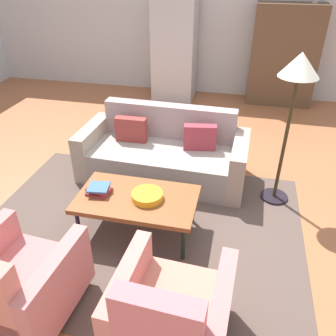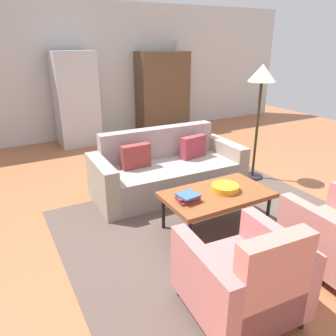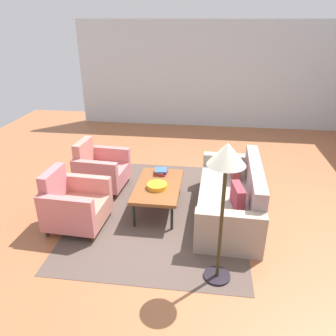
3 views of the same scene
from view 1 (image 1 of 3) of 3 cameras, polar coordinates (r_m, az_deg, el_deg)
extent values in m
plane|color=#A6613C|center=(4.31, 1.72, -3.74)|extent=(11.77, 11.77, 0.00)
cube|color=silver|center=(7.30, 8.22, 22.84)|extent=(9.81, 0.12, 2.80)
cube|color=brown|center=(3.77, -4.64, -9.79)|extent=(3.40, 2.60, 0.01)
cube|color=gray|center=(4.47, -0.86, 0.94)|extent=(1.77, 0.95, 0.42)
cube|color=gray|center=(4.67, 0.29, 5.46)|extent=(1.74, 0.23, 0.86)
cube|color=#A28D7E|center=(4.30, 11.57, 0.42)|extent=(0.21, 0.90, 0.62)
cube|color=gray|center=(4.73, -12.17, 3.45)|extent=(0.21, 0.90, 0.62)
cube|color=#96333E|center=(4.29, 5.28, 5.07)|extent=(0.41, 0.18, 0.32)
cube|color=maroon|center=(4.50, -6.12, 6.35)|extent=(0.40, 0.13, 0.32)
cylinder|color=black|center=(3.98, -11.13, -4.27)|extent=(0.04, 0.04, 0.40)
cylinder|color=black|center=(3.73, 4.13, -6.48)|extent=(0.04, 0.04, 0.40)
cylinder|color=black|center=(3.59, -14.56, -9.36)|extent=(0.04, 0.04, 0.40)
cylinder|color=black|center=(3.31, 2.52, -12.36)|extent=(0.04, 0.04, 0.40)
cube|color=brown|center=(3.47, -5.17, -5.16)|extent=(1.20, 0.70, 0.05)
cylinder|color=black|center=(3.60, -23.11, -14.48)|extent=(0.05, 0.05, 0.10)
cylinder|color=#3C2913|center=(3.28, -13.29, -17.85)|extent=(0.05, 0.05, 0.10)
cube|color=#C87071|center=(3.12, -22.63, -17.82)|extent=(0.62, 0.84, 0.30)
cube|color=tan|center=(2.86, -17.53, -18.28)|extent=(0.18, 0.81, 0.56)
cylinder|color=#2A251B|center=(3.16, -3.96, -19.28)|extent=(0.05, 0.05, 0.10)
cylinder|color=#3C2D10|center=(3.07, 9.04, -21.81)|extent=(0.05, 0.05, 0.10)
cube|color=tan|center=(2.74, 0.64, -23.55)|extent=(0.60, 0.83, 0.30)
cube|color=tan|center=(2.71, -6.76, -20.21)|extent=(0.16, 0.81, 0.56)
cube|color=#D07472|center=(2.60, 8.54, -23.38)|extent=(0.16, 0.81, 0.56)
cylinder|color=orange|center=(3.41, -3.45, -4.62)|extent=(0.31, 0.31, 0.07)
cube|color=maroon|center=(3.56, -11.30, -3.87)|extent=(0.24, 0.22, 0.03)
cube|color=maroon|center=(3.55, -11.35, -3.49)|extent=(0.25, 0.19, 0.03)
cube|color=#375E92|center=(3.53, -11.39, -3.14)|extent=(0.23, 0.22, 0.02)
cube|color=brown|center=(7.05, 18.61, 17.12)|extent=(1.20, 0.50, 1.80)
cube|color=#4D2D1C|center=(7.28, 16.05, 17.95)|extent=(0.56, 0.01, 1.51)
cube|color=#43331C|center=(7.33, 20.91, 17.23)|extent=(0.56, 0.01, 1.51)
cube|color=#B7BABF|center=(7.06, 1.14, 18.90)|extent=(0.80, 0.70, 1.85)
cylinder|color=#99999E|center=(7.38, 2.18, 20.19)|extent=(0.02, 0.02, 0.70)
cylinder|color=black|center=(4.37, 17.10, -4.53)|extent=(0.32, 0.32, 0.03)
cylinder|color=#332B16|center=(4.00, 18.75, 4.07)|extent=(0.04, 0.04, 1.45)
cone|color=silver|center=(3.70, 21.05, 15.69)|extent=(0.40, 0.40, 0.24)
camera|label=2|loc=(3.03, -74.38, -0.96)|focal=35.07mm
camera|label=3|loc=(4.90, 65.33, 18.98)|focal=34.88mm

